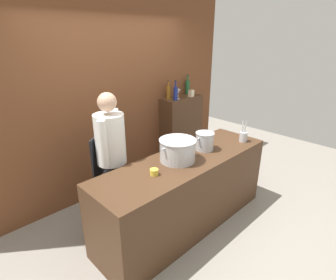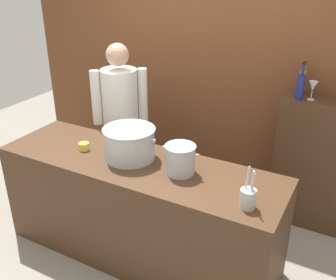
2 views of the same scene
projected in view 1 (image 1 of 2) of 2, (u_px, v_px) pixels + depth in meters
The scene contains 14 objects.
ground_plane at pixel (184, 223), 3.40m from camera, with size 8.00×8.00×0.00m, color gray.
brick_back_panel at pixel (113, 90), 3.77m from camera, with size 4.40×0.10×3.00m, color brown.
prep_counter at pixel (185, 192), 3.23m from camera, with size 2.33×0.70×0.90m, color #472D1C.
bar_cabinet at pixel (181, 132), 4.73m from camera, with size 0.76×0.32×1.24m, color #472D1C.
chef at pixel (111, 152), 3.07m from camera, with size 0.45×0.42×1.66m.
stockpot_large at pixel (178, 150), 2.98m from camera, with size 0.47×0.42×0.25m.
stockpot_small at pixel (205, 141), 3.27m from camera, with size 0.29×0.23×0.22m.
utensil_crock at pixel (243, 136), 3.54m from camera, with size 0.10×0.10×0.28m.
butter_jar at pixel (154, 172), 2.71m from camera, with size 0.09×0.09×0.06m, color yellow.
wine_bottle_cobalt at pixel (175, 93), 4.25m from camera, with size 0.07×0.07×0.32m.
wine_bottle_amber at pixel (168, 92), 4.34m from camera, with size 0.07×0.07×0.30m.
wine_bottle_green at pixel (187, 87), 4.69m from camera, with size 0.07×0.07×0.34m.
wine_glass_wide at pixel (178, 92), 4.33m from camera, with size 0.08×0.08×0.16m.
spice_tin_cream at pixel (191, 93), 4.51m from camera, with size 0.07×0.07×0.11m, color beige.
Camera 1 is at (-2.08, -1.84, 2.23)m, focal length 28.61 mm.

